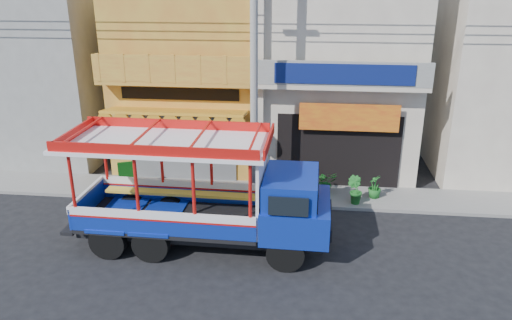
% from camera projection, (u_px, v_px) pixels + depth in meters
% --- Properties ---
extents(ground, '(90.00, 90.00, 0.00)m').
position_uv_depth(ground, '(275.00, 251.00, 14.90)').
color(ground, black).
rests_on(ground, ground).
extents(sidewalk, '(30.00, 2.00, 0.12)m').
position_uv_depth(sidewalk, '(283.00, 194.00, 18.61)').
color(sidewalk, slate).
rests_on(sidewalk, ground).
extents(shophouse_left, '(6.00, 7.50, 8.24)m').
position_uv_depth(shophouse_left, '(197.00, 65.00, 21.28)').
color(shophouse_left, '#BF722A').
rests_on(shophouse_left, ground).
extents(shophouse_right, '(6.00, 6.75, 8.24)m').
position_uv_depth(shophouse_right, '(339.00, 68.00, 20.67)').
color(shophouse_right, '#BBAC9A').
rests_on(shophouse_right, ground).
extents(party_pilaster, '(0.35, 0.30, 8.00)m').
position_uv_depth(party_pilaster, '(259.00, 85.00, 18.11)').
color(party_pilaster, '#BBAC9A').
rests_on(party_pilaster, ground).
extents(filler_building_left, '(6.00, 6.00, 7.60)m').
position_uv_depth(filler_building_left, '(43.00, 69.00, 22.14)').
color(filler_building_left, gray).
rests_on(filler_building_left, ground).
extents(utility_pole, '(28.00, 0.26, 9.00)m').
position_uv_depth(utility_pole, '(259.00, 63.00, 16.29)').
color(utility_pole, gray).
rests_on(utility_pole, ground).
extents(songthaew_truck, '(7.76, 2.74, 3.60)m').
position_uv_depth(songthaew_truck, '(219.00, 195.00, 14.55)').
color(songthaew_truck, black).
rests_on(songthaew_truck, ground).
extents(green_sign, '(0.65, 0.50, 1.03)m').
position_uv_depth(green_sign, '(128.00, 177.00, 18.91)').
color(green_sign, black).
rests_on(green_sign, sidewalk).
extents(potted_plant_a, '(0.99, 0.92, 0.90)m').
position_uv_depth(potted_plant_a, '(325.00, 182.00, 18.36)').
color(potted_plant_a, '#1D6522').
rests_on(potted_plant_a, sidewalk).
extents(potted_plant_b, '(0.71, 0.69, 1.00)m').
position_uv_depth(potted_plant_b, '(355.00, 190.00, 17.59)').
color(potted_plant_b, '#1D6522').
rests_on(potted_plant_b, sidewalk).
extents(potted_plant_c, '(0.58, 0.58, 0.85)m').
position_uv_depth(potted_plant_c, '(375.00, 187.00, 18.06)').
color(potted_plant_c, '#1D6522').
rests_on(potted_plant_c, sidewalk).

